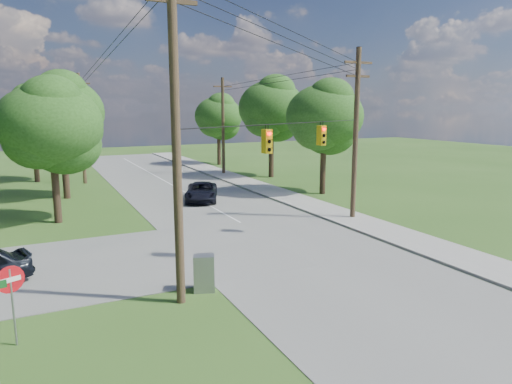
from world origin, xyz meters
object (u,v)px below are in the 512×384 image
pole_sw (176,129)px  pole_north_e (223,125)px  pole_ne (356,132)px  control_cabinet (204,273)px  do_not_enter_sign (11,288)px  pole_north_w (81,128)px  car_main_north (202,192)px

pole_sw → pole_north_e: 32.55m
pole_ne → pole_north_e: bearing=90.0°
control_cabinet → do_not_enter_sign: 6.62m
pole_ne → control_cabinet: size_ratio=7.36×
pole_ne → pole_north_w: 26.03m
pole_north_e → pole_sw: bearing=-114.5°
pole_ne → car_main_north: pole_ne is taller
pole_sw → do_not_enter_sign: bearing=-171.0°
pole_north_e → do_not_enter_sign: pole_north_e is taller
pole_sw → car_main_north: size_ratio=2.44×
car_main_north → control_cabinet: bearing=-86.9°
pole_ne → car_main_north: 12.59m
pole_sw → pole_north_e: (13.50, 29.60, -1.10)m
pole_ne → do_not_enter_sign: 20.91m
pole_north_e → do_not_enter_sign: bearing=-121.7°
pole_sw → pole_ne: (13.50, 7.60, -0.76)m
control_cabinet → do_not_enter_sign: size_ratio=0.58×
control_cabinet → pole_north_e: bearing=87.4°
pole_sw → control_cabinet: 5.66m
pole_north_w → control_cabinet: bearing=-87.0°
pole_ne → do_not_enter_sign: pole_ne is taller
do_not_enter_sign → pole_north_w: bearing=56.0°
pole_ne → pole_north_e: size_ratio=1.05×
pole_ne → pole_north_w: pole_ne is taller
pole_north_w → car_main_north: 15.07m
pole_north_e → pole_north_w: bearing=180.0°
pole_north_w → car_main_north: size_ratio=2.03×
car_main_north → do_not_enter_sign: (-11.96, -17.90, 1.07)m
pole_north_e → car_main_north: bearing=-118.5°
control_cabinet → pole_sw: bearing=-130.9°
pole_sw → do_not_enter_sign: (-5.27, -0.84, -4.45)m
pole_north_e → do_not_enter_sign: (-18.77, -30.44, -3.35)m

